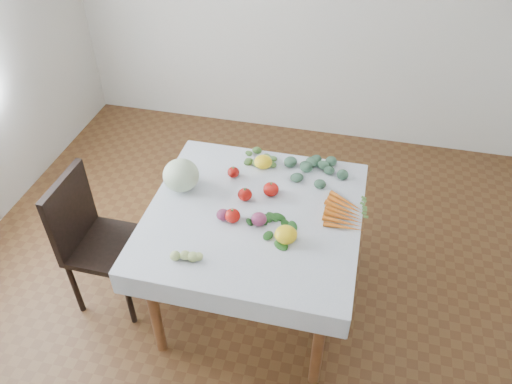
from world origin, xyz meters
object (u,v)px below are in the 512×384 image
table (254,227)px  heirloom_back (263,162)px  carrot_bunch (344,214)px  cabbage (181,175)px  chair (92,234)px

table → heirloom_back: bearing=95.5°
carrot_bunch → cabbage: bearing=178.7°
table → chair: bearing=-171.8°
table → chair: 0.94m
table → heirloom_back: 0.43m
cabbage → heirloom_back: cabbage is taller
table → chair: size_ratio=1.12×
cabbage → heirloom_back: size_ratio=1.87×
cabbage → table: bearing=-13.9°
table → heirloom_back: (-0.04, 0.40, 0.14)m
cabbage → carrot_bunch: bearing=-1.3°
heirloom_back → carrot_bunch: heirloom_back is taller
cabbage → chair: bearing=-153.6°
heirloom_back → cabbage: bearing=-143.8°
chair → cabbage: 0.64m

